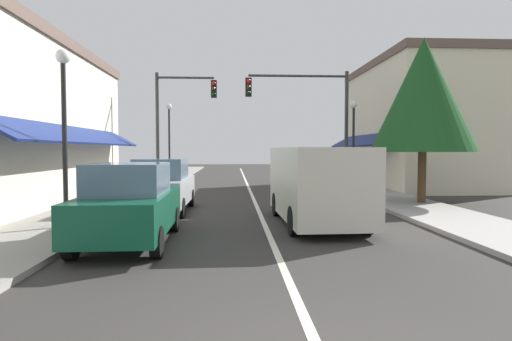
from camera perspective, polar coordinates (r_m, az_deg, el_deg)
The scene contains 15 objects.
ground_plane at distance 21.71m, azimuth -0.82°, elevation -2.68°, with size 80.00×80.00×0.00m, color #33302D.
sidewalk_left at distance 22.17m, azimuth -15.18°, elevation -2.51°, with size 2.60×56.00×0.12m, color gray.
sidewalk_right at distance 22.60m, azimuth 13.26°, elevation -2.38°, with size 2.60×56.00×0.12m, color #A39E99.
lane_center_stripe at distance 21.71m, azimuth -0.82°, elevation -2.67°, with size 0.14×52.00×0.01m, color silver.
storefront_left_block at distance 17.60m, azimuth -30.70°, elevation 5.63°, with size 5.68×14.20×6.10m.
storefront_right_block at distance 25.81m, azimuth 20.67°, elevation 5.74°, with size 6.72×10.20×6.95m.
parked_car_nearest_left at distance 9.76m, azimuth -16.49°, elevation -4.30°, with size 1.83×4.13×1.77m.
parked_car_second_left at distance 14.44m, azimuth -12.41°, elevation -1.99°, with size 1.82×4.12×1.77m.
van_in_lane at distance 11.95m, azimuth 8.01°, elevation -1.64°, with size 2.11×5.23×2.12m.
traffic_signal_mast_arm at distance 21.51m, azimuth 7.53°, elevation 8.07°, with size 5.13×0.50×5.95m.
traffic_signal_left_corner at distance 22.92m, azimuth -10.57°, elevation 7.56°, with size 3.20×0.50×6.08m.
street_lamp_left_near at distance 11.78m, azimuth -24.23°, elevation 7.54°, with size 0.36×0.36×4.55m.
street_lamp_right_mid at distance 21.25m, azimuth 12.87°, elevation 5.27°, with size 0.36×0.36×4.43m.
street_lamp_left_far at distance 28.50m, azimuth -11.50°, elevation 5.37°, with size 0.36×0.36×5.06m.
tree_right_near at distance 16.99m, azimuth 21.41°, elevation 9.33°, with size 3.78×3.78×6.15m.
Camera 1 is at (-0.88, -3.59, 2.06)m, focal length 30.01 mm.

